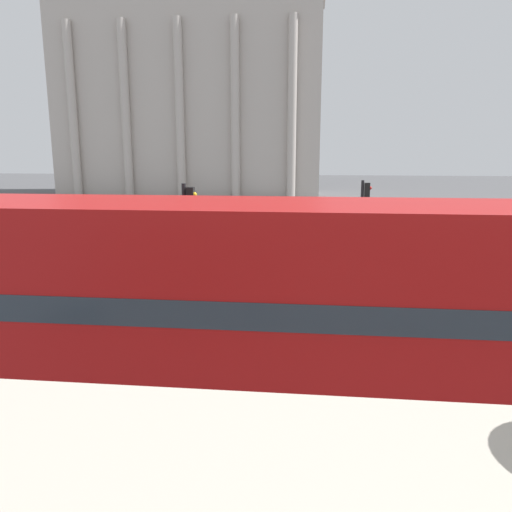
% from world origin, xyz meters
% --- Properties ---
extents(double_decker_bus, '(11.43, 2.72, 4.11)m').
position_xyz_m(double_decker_bus, '(-2.23, 5.98, 2.29)').
color(double_decker_bus, black).
rests_on(double_decker_bus, ground_plane).
extents(plaza_building_left, '(29.31, 11.97, 21.54)m').
position_xyz_m(plaza_building_left, '(-14.22, 55.17, 10.77)').
color(plaza_building_left, '#BCB2A8').
rests_on(plaza_building_left, ground_plane).
extents(traffic_light_near, '(0.42, 0.24, 4.10)m').
position_xyz_m(traffic_light_near, '(-4.06, 10.90, 2.67)').
color(traffic_light_near, black).
rests_on(traffic_light_near, ground_plane).
extents(traffic_light_mid, '(0.42, 0.24, 3.83)m').
position_xyz_m(traffic_light_mid, '(1.40, 17.63, 2.50)').
color(traffic_light_mid, black).
rests_on(traffic_light_mid, ground_plane).
extents(pedestrian_olive, '(0.32, 0.32, 1.82)m').
position_xyz_m(pedestrian_olive, '(10.53, 32.05, 1.05)').
color(pedestrian_olive, '#282B33').
rests_on(pedestrian_olive, ground_plane).
extents(pedestrian_yellow, '(0.32, 0.32, 1.70)m').
position_xyz_m(pedestrian_yellow, '(-2.81, 22.77, 0.98)').
color(pedestrian_yellow, '#282B33').
rests_on(pedestrian_yellow, ground_plane).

